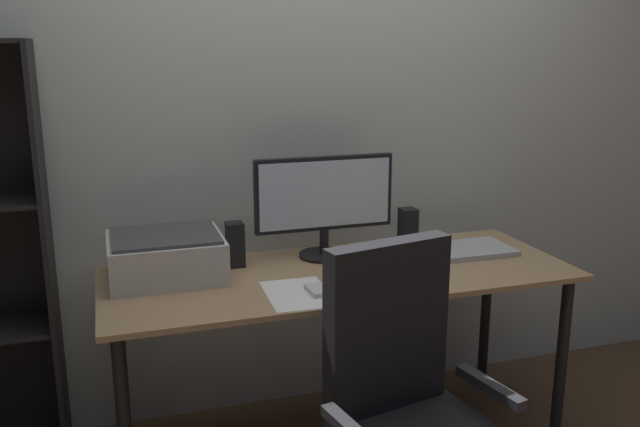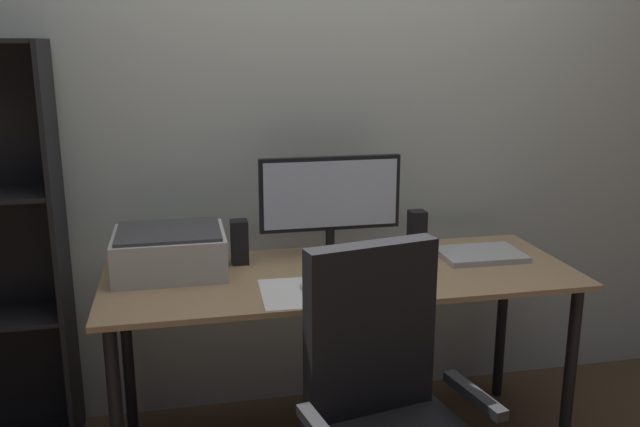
{
  "view_description": "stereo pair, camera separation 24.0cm",
  "coord_description": "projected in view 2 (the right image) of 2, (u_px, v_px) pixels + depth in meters",
  "views": [
    {
      "loc": [
        -0.8,
        -2.23,
        1.56
      ],
      "look_at": [
        -0.08,
        -0.02,
        0.97
      ],
      "focal_mm": 37.89,
      "sensor_mm": 36.0,
      "label": 1
    },
    {
      "loc": [
        -0.57,
        -2.29,
        1.56
      ],
      "look_at": [
        -0.08,
        -0.02,
        0.97
      ],
      "focal_mm": 37.89,
      "sensor_mm": 36.0,
      "label": 2
    }
  ],
  "objects": [
    {
      "name": "printer",
      "position": [
        170.0,
        251.0,
        2.47
      ],
      "size": [
        0.4,
        0.34,
        0.16
      ],
      "color": "silver",
      "rests_on": "desk"
    },
    {
      "name": "speaker_right",
      "position": [
        417.0,
        231.0,
        2.71
      ],
      "size": [
        0.06,
        0.07,
        0.17
      ],
      "primitive_type": "cube",
      "color": "black",
      "rests_on": "desk"
    },
    {
      "name": "speaker_left",
      "position": [
        239.0,
        242.0,
        2.57
      ],
      "size": [
        0.06,
        0.07,
        0.17
      ],
      "primitive_type": "cube",
      "color": "black",
      "rests_on": "desk"
    },
    {
      "name": "keyboard",
      "position": [
        345.0,
        287.0,
        2.31
      ],
      "size": [
        0.29,
        0.12,
        0.02
      ],
      "primitive_type": "cube",
      "rotation": [
        0.0,
        0.0,
        0.05
      ],
      "color": "silver",
      "rests_on": "desk"
    },
    {
      "name": "back_wall",
      "position": [
        314.0,
        107.0,
        2.83
      ],
      "size": [
        6.4,
        0.1,
        2.6
      ],
      "primitive_type": "cube",
      "color": "beige",
      "rests_on": "ground"
    },
    {
      "name": "paper_sheet",
      "position": [
        292.0,
        293.0,
        2.28
      ],
      "size": [
        0.22,
        0.3,
        0.0
      ],
      "primitive_type": "cube",
      "rotation": [
        0.0,
        0.0,
        -0.04
      ],
      "color": "white",
      "rests_on": "desk"
    },
    {
      "name": "coffee_mug",
      "position": [
        372.0,
        260.0,
        2.48
      ],
      "size": [
        0.1,
        0.09,
        0.09
      ],
      "color": "white",
      "rests_on": "desk"
    },
    {
      "name": "mouse",
      "position": [
        399.0,
        282.0,
        2.34
      ],
      "size": [
        0.06,
        0.1,
        0.03
      ],
      "primitive_type": "cube",
      "rotation": [
        0.0,
        0.0,
        0.05
      ],
      "color": "black",
      "rests_on": "desk"
    },
    {
      "name": "laptop",
      "position": [
        480.0,
        254.0,
        2.66
      ],
      "size": [
        0.32,
        0.24,
        0.02
      ],
      "primitive_type": "cube",
      "rotation": [
        0.0,
        0.0,
        -0.02
      ],
      "color": "#B7BABC",
      "rests_on": "desk"
    },
    {
      "name": "monitor",
      "position": [
        330.0,
        200.0,
        2.61
      ],
      "size": [
        0.55,
        0.2,
        0.4
      ],
      "color": "black",
      "rests_on": "desk"
    },
    {
      "name": "desk",
      "position": [
        341.0,
        293.0,
        2.51
      ],
      "size": [
        1.73,
        0.66,
        0.74
      ],
      "color": "tan",
      "rests_on": "ground"
    }
  ]
}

